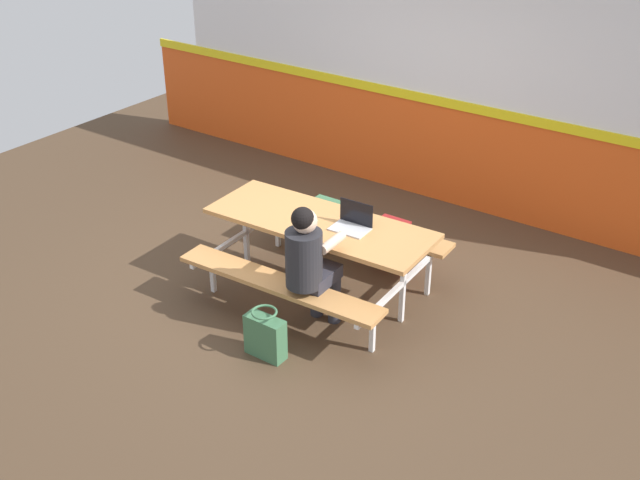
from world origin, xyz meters
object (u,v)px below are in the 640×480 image
backpack_dark (393,241)px  laptop_silver (352,223)px  satchel_spare (327,220)px  student_nearer (309,259)px  picnic_table_main (320,237)px  tote_bag_bright (265,336)px

backpack_dark → laptop_silver: bearing=-85.8°
backpack_dark → satchel_spare: 0.77m
satchel_spare → student_nearer: bearing=-60.3°
picnic_table_main → backpack_dark: picnic_table_main is taller
student_nearer → laptop_silver: size_ratio=3.67×
laptop_silver → backpack_dark: size_ratio=0.75×
laptop_silver → tote_bag_bright: laptop_silver is taller
student_nearer → satchel_spare: size_ratio=2.74×
tote_bag_bright → satchel_spare: satchel_spare is taller
satchel_spare → laptop_silver: bearing=-44.8°
picnic_table_main → laptop_silver: laptop_silver is taller
laptop_silver → satchel_spare: bearing=135.2°
backpack_dark → tote_bag_bright: bearing=-91.7°
picnic_table_main → laptop_silver: (0.30, 0.05, 0.21)m
laptop_silver → tote_bag_bright: bearing=-96.2°
laptop_silver → satchel_spare: 1.30m
picnic_table_main → satchel_spare: size_ratio=4.67×
backpack_dark → satchel_spare: size_ratio=1.00×
backpack_dark → student_nearer: bearing=-88.4°
student_nearer → backpack_dark: size_ratio=2.74×
student_nearer → satchel_spare: bearing=119.7°
laptop_silver → backpack_dark: 1.01m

